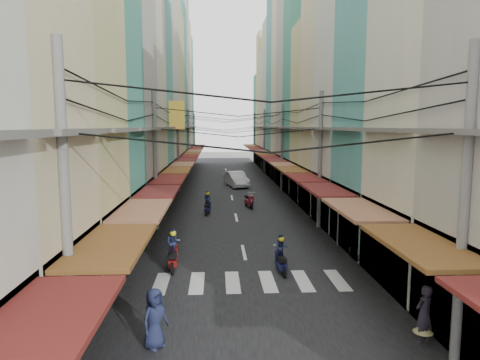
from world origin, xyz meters
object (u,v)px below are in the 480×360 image
object	(u,v)px
white_car	(236,187)
market_umbrella	(411,233)
traffic_sign	(338,202)
bicycle	(359,245)

from	to	relation	value
white_car	market_umbrella	bearing A→B (deg)	-91.99
white_car	traffic_sign	bearing A→B (deg)	-91.75
bicycle	white_car	bearing A→B (deg)	-4.89
white_car	market_umbrella	size ratio (longest dim) A/B	2.20
white_car	market_umbrella	xyz separation A→B (m)	(5.18, -27.95, 2.18)
bicycle	traffic_sign	bearing A→B (deg)	79.40
white_car	traffic_sign	xyz separation A→B (m)	(4.17, -21.96, 2.29)
white_car	market_umbrella	distance (m)	28.51
market_umbrella	traffic_sign	xyz separation A→B (m)	(-1.01, 5.99, 0.10)
white_car	traffic_sign	size ratio (longest dim) A/B	1.75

